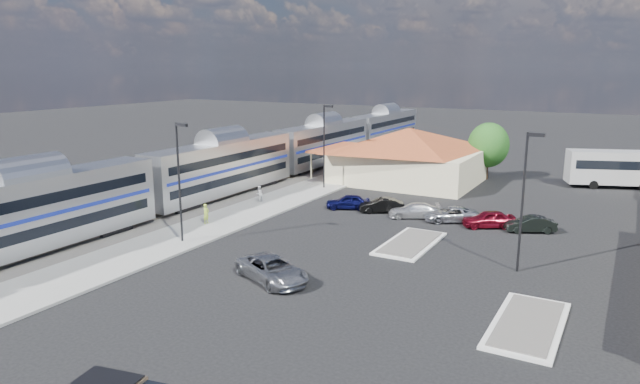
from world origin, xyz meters
The scene contains 22 objects.
ground centered at (0.00, 0.00, 0.00)m, with size 280.00×280.00×0.00m, color black.
railbed centered at (-21.00, 8.00, 0.06)m, with size 16.00×100.00×0.12m, color #4C4944.
platform centered at (-12.00, 6.00, 0.09)m, with size 5.50×92.00×0.18m, color gray.
passenger_train centered at (-18.00, 7.82, 2.87)m, with size 3.00×104.00×5.55m.
freight_cars centered at (-24.00, 9.74, 1.93)m, with size 2.80×46.00×4.00m.
station_depot centered at (-4.56, 24.00, 3.13)m, with size 18.35×12.24×6.20m.
traffic_island_south centered at (4.00, 2.00, 0.10)m, with size 3.30×7.50×0.21m.
traffic_island_north centered at (14.00, -8.00, 0.10)m, with size 3.30×7.50×0.21m.
lamp_plat_s centered at (-10.90, -6.00, 5.34)m, with size 1.08×0.25×9.00m.
lamp_plat_n centered at (-10.90, 16.00, 5.34)m, with size 1.08×0.25×9.00m.
lamp_lot centered at (12.10, 0.00, 5.34)m, with size 1.08×0.25×9.00m.
tree_depot centered at (3.00, 30.00, 4.02)m, with size 4.71×4.71×6.63m.
suv centered at (-0.83, -9.14, 0.76)m, with size 2.52×5.47×1.52m, color #989A9F.
coach_bus centered at (17.45, 32.48, 2.31)m, with size 12.66×6.80×4.01m.
person_a centered at (-12.62, -1.33, 1.01)m, with size 0.61×0.40×1.66m, color #B3D442.
person_b centered at (-13.30, 7.23, 0.96)m, with size 0.76×0.59×1.56m, color silver.
parked_car_a centered at (-4.83, 9.40, 0.69)m, with size 1.64×4.07×1.39m, color #0E0F46.
parked_car_b centered at (-1.63, 9.70, 0.66)m, with size 1.40×4.01×1.32m, color black.
parked_car_c centered at (1.57, 9.40, 0.64)m, with size 1.79×4.41×1.28m, color silver.
parked_car_d centered at (4.77, 9.70, 0.64)m, with size 2.12×4.59×1.28m, color #94969C.
parked_car_e centered at (7.97, 9.40, 0.72)m, with size 1.69×4.21×1.43m, color maroon.
parked_car_f centered at (11.17, 9.70, 0.65)m, with size 1.37×3.94×1.30m, color black.
Camera 1 is at (17.82, -36.58, 12.93)m, focal length 32.00 mm.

